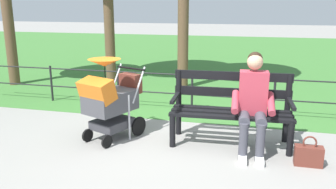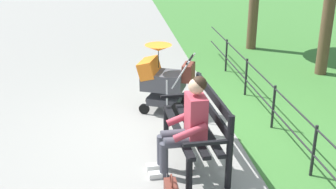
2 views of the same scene
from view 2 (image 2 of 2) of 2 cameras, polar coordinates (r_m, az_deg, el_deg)
The scene contains 5 objects.
ground_plane at distance 6.68m, azimuth 1.73°, elevation -5.05°, with size 60.00×60.00×0.00m, color gray.
park_bench at distance 5.78m, azimuth 4.17°, elevation -3.71°, with size 1.62×0.67×0.96m.
person_on_bench at distance 5.43m, azimuth 2.51°, elevation -3.67°, with size 0.55×0.74×1.28m.
stroller at distance 7.21m, azimuth -0.67°, elevation 2.15°, with size 0.78×1.00×1.15m.
park_fence at distance 6.62m, azimuth 14.45°, elevation -1.97°, with size 8.40×0.04×0.70m.
Camera 2 is at (-5.89, 1.01, 2.99)m, focal length 46.89 mm.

